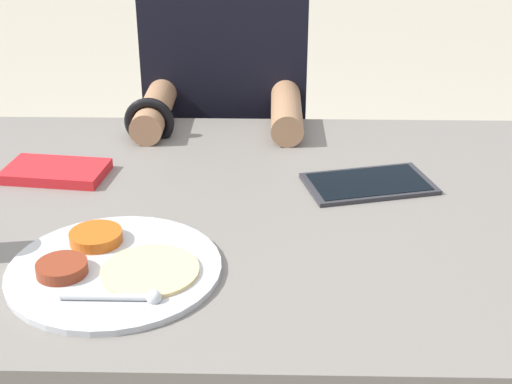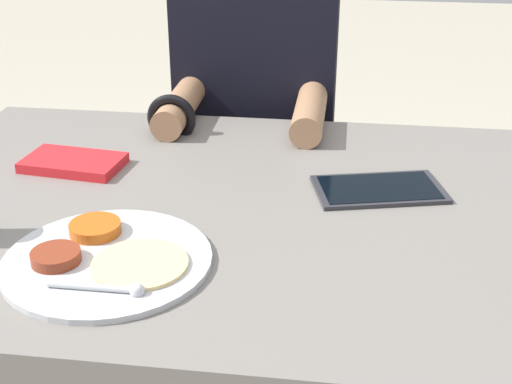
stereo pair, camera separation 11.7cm
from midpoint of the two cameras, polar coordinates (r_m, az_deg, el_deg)
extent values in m
cube|color=slate|center=(1.48, 0.76, -14.38)|extent=(1.27, 0.90, 0.77)
cylinder|color=#B7BABF|center=(1.10, -8.82, -5.52)|extent=(0.32, 0.32, 0.01)
cylinder|color=#B75114|center=(1.17, -9.96, -2.94)|extent=(0.08, 0.08, 0.02)
cylinder|color=maroon|center=(1.10, -12.80, -5.15)|extent=(0.07, 0.07, 0.02)
cylinder|color=#DBBC7F|center=(1.07, -6.19, -5.84)|extent=(0.15, 0.15, 0.01)
cylinder|color=#B7BABF|center=(1.02, -9.76, -7.61)|extent=(0.13, 0.01, 0.01)
sphere|color=#B7BABF|center=(1.01, -6.19, -7.95)|extent=(0.02, 0.02, 0.02)
cube|color=silver|center=(1.44, -12.15, 2.03)|extent=(0.20, 0.13, 0.01)
cube|color=red|center=(1.44, -12.17, 2.25)|extent=(0.20, 0.13, 0.02)
cube|color=#28282D|center=(1.34, 12.28, 0.14)|extent=(0.26, 0.19, 0.01)
cube|color=black|center=(1.34, 12.30, 0.32)|extent=(0.23, 0.17, 0.00)
cube|color=black|center=(2.08, 1.68, -6.60)|extent=(0.36, 0.22, 0.44)
cube|color=black|center=(1.85, 1.90, 7.43)|extent=(0.40, 0.20, 0.63)
cylinder|color=#936B4C|center=(1.65, -4.07, 6.83)|extent=(0.07, 0.28, 0.07)
cylinder|color=#936B4C|center=(1.62, 6.41, 6.34)|extent=(0.07, 0.28, 0.07)
torus|color=black|center=(1.58, -4.66, 5.85)|extent=(0.11, 0.02, 0.11)
camera|label=1|loc=(0.06, -87.14, 1.39)|focal=50.00mm
camera|label=2|loc=(0.06, 92.86, -1.39)|focal=50.00mm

